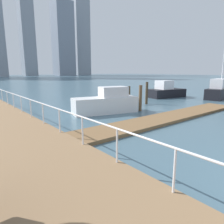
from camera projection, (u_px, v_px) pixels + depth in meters
name	position (u px, v px, depth m)	size (l,w,h in m)	color
ground_plane	(39.00, 103.00, 20.01)	(300.00, 300.00, 0.00)	#476675
floating_dock	(168.00, 118.00, 13.31)	(15.35, 2.00, 0.18)	olive
boardwalk_railing	(59.00, 113.00, 8.93)	(0.06, 27.65, 1.08)	white
dock_piling_0	(147.00, 93.00, 19.12)	(0.24, 0.24, 2.09)	#473826
dock_piling_1	(140.00, 98.00, 15.84)	(0.25, 0.25, 2.02)	brown
dock_piling_2	(129.00, 95.00, 18.92)	(0.24, 0.24, 1.71)	#473826
moored_boat_0	(107.00, 103.00, 15.13)	(5.05, 2.67, 1.95)	white
moored_boat_1	(166.00, 91.00, 24.21)	(4.80, 2.90, 1.99)	black
moored_boat_3	(220.00, 90.00, 23.66)	(7.22, 2.88, 9.74)	black
skyline_tower_4	(25.00, 10.00, 123.05)	(8.18, 6.20, 79.18)	#8C939E
skyline_tower_5	(63.00, 40.00, 135.33)	(11.69, 12.47, 46.89)	gray
skyline_tower_6	(82.00, 29.00, 148.74)	(10.96, 6.22, 65.73)	#8C939E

